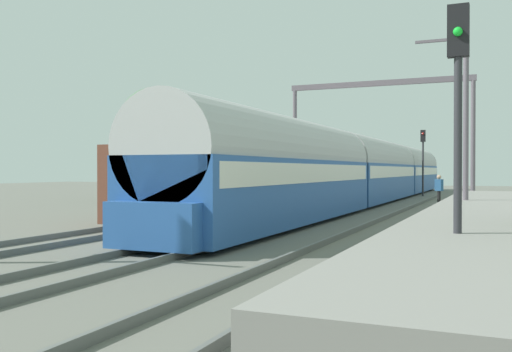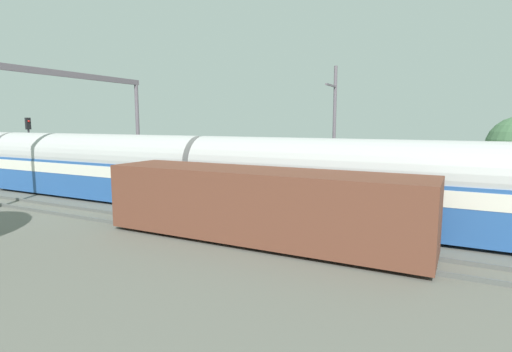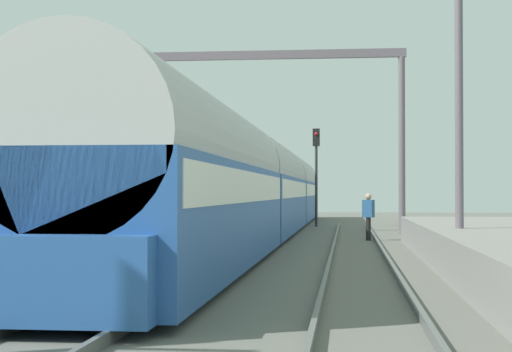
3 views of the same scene
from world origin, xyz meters
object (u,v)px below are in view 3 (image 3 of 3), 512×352
at_px(passenger_train, 261,187).
at_px(person_crossing, 368,212).
at_px(catenary_gantry, 265,103).
at_px(railway_signal_far, 316,164).
at_px(freight_car, 58,204).

bearing_deg(passenger_train, person_crossing, -35.50).
relative_size(person_crossing, catenary_gantry, 0.14).
relative_size(passenger_train, railway_signal_far, 9.76).
bearing_deg(railway_signal_far, passenger_train, -101.69).
bearing_deg(person_crossing, catenary_gantry, 159.03).
bearing_deg(freight_car, railway_signal_far, 75.92).
distance_m(person_crossing, railway_signal_far, 12.73).
relative_size(railway_signal_far, catenary_gantry, 0.42).
xyz_separation_m(freight_car, railway_signal_far, (5.72, 22.81, 1.76)).
xyz_separation_m(person_crossing, catenary_gantry, (-4.27, 4.87, 4.56)).
distance_m(passenger_train, railway_signal_far, 9.55).
bearing_deg(freight_car, person_crossing, 52.43).
relative_size(passenger_train, freight_car, 3.78).
height_order(person_crossing, railway_signal_far, railway_signal_far).
height_order(person_crossing, catenary_gantry, catenary_gantry).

